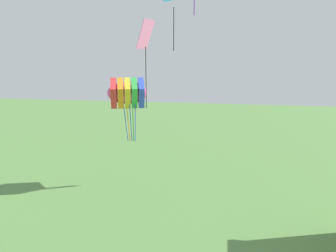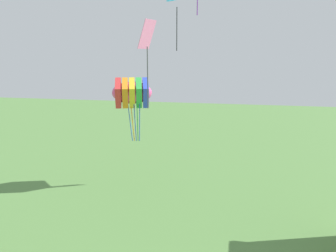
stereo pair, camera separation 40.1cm
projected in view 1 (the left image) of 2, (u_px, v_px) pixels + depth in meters
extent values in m
ellipsoid|color=#E54C8C|center=(127.00, 93.00, 22.89)|extent=(3.30, 2.82, 2.06)
cube|color=red|center=(114.00, 93.00, 22.76)|extent=(1.02, 2.12, 2.10)
cube|color=orange|center=(121.00, 93.00, 22.83)|extent=(1.02, 2.12, 2.10)
cube|color=yellow|center=(127.00, 93.00, 22.89)|extent=(1.02, 2.12, 2.10)
cube|color=green|center=(134.00, 93.00, 22.96)|extent=(1.02, 2.12, 2.10)
cube|color=blue|center=(141.00, 93.00, 23.02)|extent=(1.02, 2.12, 2.10)
cylinder|color=blue|center=(126.00, 123.00, 23.11)|extent=(0.24, 0.42, 2.76)
cylinder|color=orange|center=(128.00, 123.00, 23.07)|extent=(0.15, 0.44, 2.76)
cylinder|color=blue|center=(131.00, 123.00, 23.05)|extent=(0.05, 0.44, 2.76)
cylinder|color=green|center=(133.00, 123.00, 23.05)|extent=(0.15, 0.44, 2.76)
cylinder|color=blue|center=(135.00, 123.00, 23.06)|extent=(0.24, 0.42, 2.76)
cylinder|color=#2D2D33|center=(174.00, 29.00, 17.46)|extent=(0.05, 0.05, 2.25)
cube|color=pink|center=(145.00, 34.00, 14.65)|extent=(0.70, 1.05, 1.27)
cylinder|color=#4C4C51|center=(146.00, 78.00, 15.05)|extent=(0.05, 0.05, 2.82)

